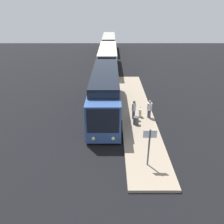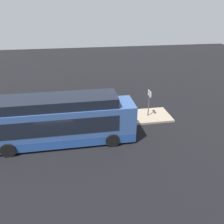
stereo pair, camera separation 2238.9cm
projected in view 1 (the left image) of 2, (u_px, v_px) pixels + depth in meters
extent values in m
plane|color=black|center=(104.00, 110.00, 20.36)|extent=(80.00, 80.00, 0.00)
cube|color=gray|center=(136.00, 109.00, 20.33)|extent=(20.00, 2.79, 0.19)
cube|color=#33518C|center=(105.00, 95.00, 19.51)|extent=(11.07, 2.45, 2.78)
cube|color=#23478C|center=(105.00, 106.00, 19.96)|extent=(11.02, 2.47, 0.70)
cube|color=black|center=(105.00, 91.00, 19.61)|extent=(9.08, 2.48, 1.22)
cube|color=black|center=(103.00, 121.00, 14.34)|extent=(0.06, 2.15, 1.78)
sphere|color=#F9E58C|center=(113.00, 138.00, 14.92)|extent=(0.24, 0.24, 0.24)
sphere|color=#F9E58C|center=(93.00, 138.00, 14.91)|extent=(0.24, 0.24, 0.24)
cylinder|color=black|center=(120.00, 127.00, 16.59)|extent=(1.04, 0.30, 1.04)
cylinder|color=black|center=(88.00, 127.00, 16.59)|extent=(1.04, 0.30, 1.04)
cylinder|color=black|center=(118.00, 93.00, 23.05)|extent=(1.04, 0.30, 1.04)
cylinder|color=black|center=(95.00, 93.00, 23.05)|extent=(1.04, 0.30, 1.04)
cube|color=black|center=(105.00, 75.00, 19.14)|extent=(9.41, 2.25, 0.71)
cube|color=beige|center=(108.00, 58.00, 32.70)|extent=(12.33, 2.53, 3.08)
cube|color=orange|center=(108.00, 66.00, 33.22)|extent=(12.27, 2.55, 0.70)
cube|color=black|center=(108.00, 55.00, 32.81)|extent=(10.11, 2.56, 1.36)
cube|color=black|center=(107.00, 65.00, 26.95)|extent=(0.06, 2.23, 1.97)
sphere|color=#F9E58C|center=(113.00, 77.00, 27.61)|extent=(0.24, 0.24, 0.24)
sphere|color=#F9E58C|center=(102.00, 77.00, 27.61)|extent=(0.24, 0.24, 0.24)
cylinder|color=black|center=(117.00, 74.00, 29.48)|extent=(0.96, 0.30, 0.96)
cylinder|color=black|center=(98.00, 74.00, 29.48)|extent=(0.96, 0.30, 0.96)
cylinder|color=black|center=(116.00, 60.00, 36.68)|extent=(0.96, 0.30, 0.96)
cylinder|color=black|center=(101.00, 60.00, 36.67)|extent=(0.96, 0.30, 0.96)
cube|color=#B2ADA8|center=(109.00, 43.00, 45.27)|extent=(12.04, 2.45, 3.10)
cube|color=black|center=(109.00, 49.00, 45.80)|extent=(11.98, 2.47, 0.70)
cube|color=black|center=(109.00, 41.00, 45.38)|extent=(9.87, 2.48, 1.36)
cube|color=black|center=(109.00, 46.00, 39.65)|extent=(0.06, 2.16, 1.98)
sphere|color=#F9E58C|center=(112.00, 54.00, 40.32)|extent=(0.24, 0.24, 0.24)
sphere|color=#F9E58C|center=(105.00, 54.00, 40.32)|extent=(0.24, 0.24, 0.24)
cylinder|color=black|center=(115.00, 53.00, 42.15)|extent=(0.95, 0.30, 0.95)
cylinder|color=black|center=(102.00, 53.00, 42.15)|extent=(0.95, 0.30, 0.95)
cylinder|color=black|center=(115.00, 46.00, 49.17)|extent=(0.95, 0.30, 0.95)
cylinder|color=black|center=(104.00, 46.00, 49.17)|extent=(0.95, 0.30, 0.95)
cylinder|color=#4C476B|center=(134.00, 114.00, 18.35)|extent=(0.33, 0.33, 0.75)
cylinder|color=silver|center=(134.00, 107.00, 18.05)|extent=(0.47, 0.47, 0.65)
sphere|color=brown|center=(134.00, 102.00, 17.85)|extent=(0.24, 0.24, 0.24)
cylinder|color=#4C476B|center=(149.00, 114.00, 18.53)|extent=(0.39, 0.39, 0.71)
cylinder|color=silver|center=(150.00, 106.00, 18.23)|extent=(0.56, 0.56, 0.62)
sphere|color=#9E7051|center=(150.00, 102.00, 18.04)|extent=(0.23, 0.23, 0.23)
cube|color=beige|center=(140.00, 113.00, 18.66)|extent=(0.35, 0.19, 0.70)
cylinder|color=black|center=(140.00, 108.00, 18.45)|extent=(0.02, 0.02, 0.24)
cylinder|color=#4C4C51|center=(149.00, 148.00, 12.61)|extent=(0.10, 0.10, 2.45)
cube|color=silver|center=(150.00, 134.00, 12.20)|extent=(0.04, 0.77, 0.49)
cylinder|color=#3F3F44|center=(136.00, 121.00, 17.47)|extent=(0.44, 0.44, 0.65)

